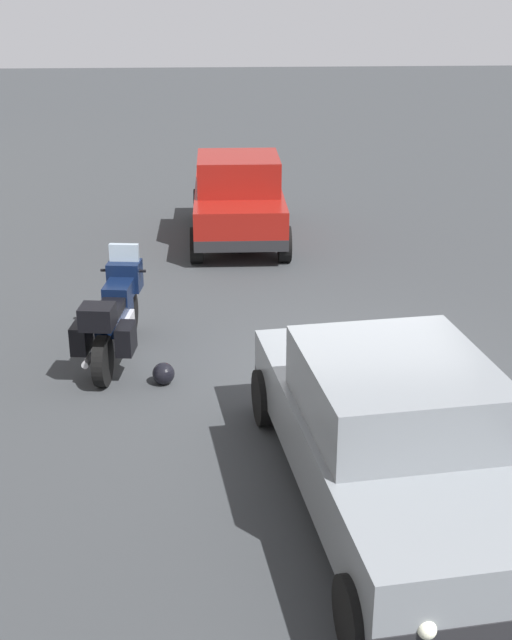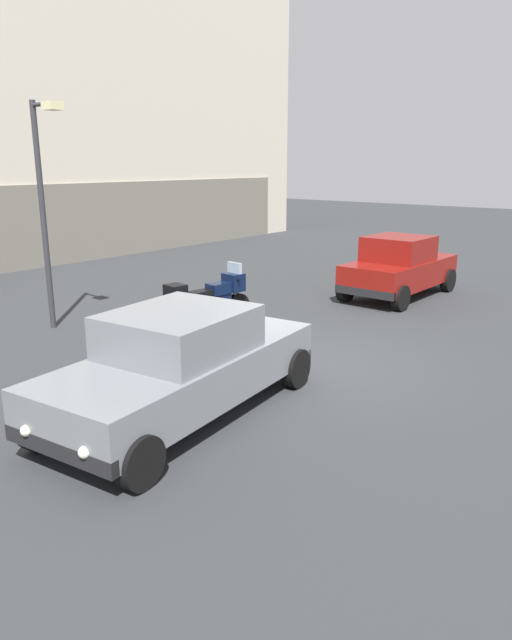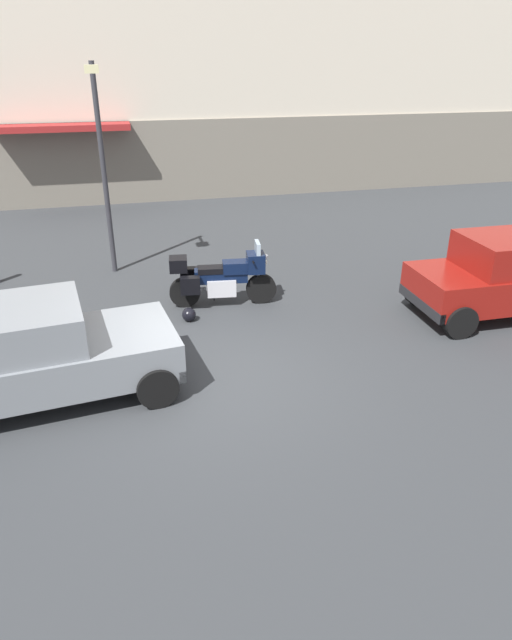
{
  "view_description": "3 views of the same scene",
  "coord_description": "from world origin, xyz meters",
  "px_view_note": "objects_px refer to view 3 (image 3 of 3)",
  "views": [
    {
      "loc": [
        -9.62,
        1.8,
        4.73
      ],
      "look_at": [
        -0.02,
        1.21,
        0.84
      ],
      "focal_mm": 47.76,
      "sensor_mm": 36.0,
      "label": 1
    },
    {
      "loc": [
        -8.13,
        -5.59,
        3.53
      ],
      "look_at": [
        -0.07,
        0.98,
        0.7
      ],
      "focal_mm": 32.68,
      "sensor_mm": 36.0,
      "label": 2
    },
    {
      "loc": [
        -1.18,
        -7.82,
        4.84
      ],
      "look_at": [
        0.95,
        0.67,
        0.69
      ],
      "focal_mm": 31.49,
      "sensor_mm": 36.0,
      "label": 3
    }
  ],
  "objects_px": {
    "helmet": "(189,315)",
    "car_hatchback_near": "(506,277)",
    "streetlamp_curbside": "(101,152)",
    "motorcycle": "(221,277)",
    "car_sedan_far": "(22,356)"
  },
  "relations": [
    {
      "from": "streetlamp_curbside",
      "to": "helmet",
      "type": "bearing_deg",
      "value": -66.59
    },
    {
      "from": "motorcycle",
      "to": "car_hatchback_near",
      "type": "distance_m",
      "value": 5.78
    },
    {
      "from": "car_hatchback_near",
      "to": "helmet",
      "type": "bearing_deg",
      "value": 169.97
    },
    {
      "from": "motorcycle",
      "to": "car_hatchback_near",
      "type": "xyz_separation_m",
      "value": [
        5.47,
        -1.85,
        0.19
      ]
    },
    {
      "from": "helmet",
      "to": "car_hatchback_near",
      "type": "height_order",
      "value": "car_hatchback_near"
    },
    {
      "from": "helmet",
      "to": "streetlamp_curbside",
      "type": "relative_size",
      "value": 0.06
    },
    {
      "from": "motorcycle",
      "to": "car_hatchback_near",
      "type": "bearing_deg",
      "value": -11.6
    },
    {
      "from": "helmet",
      "to": "streetlamp_curbside",
      "type": "height_order",
      "value": "streetlamp_curbside"
    },
    {
      "from": "helmet",
      "to": "car_sedan_far",
      "type": "relative_size",
      "value": 0.06
    },
    {
      "from": "car_hatchback_near",
      "to": "motorcycle",
      "type": "bearing_deg",
      "value": 162.14
    },
    {
      "from": "motorcycle",
      "to": "streetlamp_curbside",
      "type": "relative_size",
      "value": 0.48
    },
    {
      "from": "car_hatchback_near",
      "to": "streetlamp_curbside",
      "type": "bearing_deg",
      "value": 150.99
    },
    {
      "from": "motorcycle",
      "to": "car_sedan_far",
      "type": "xyz_separation_m",
      "value": [
        -3.56,
        -2.9,
        0.16
      ]
    },
    {
      "from": "motorcycle",
      "to": "helmet",
      "type": "bearing_deg",
      "value": -133.41
    },
    {
      "from": "helmet",
      "to": "car_hatchback_near",
      "type": "relative_size",
      "value": 0.07
    }
  ]
}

